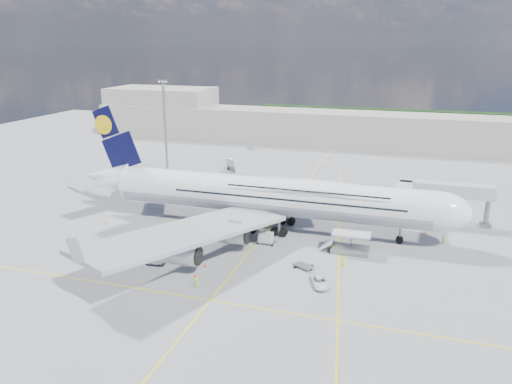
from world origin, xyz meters
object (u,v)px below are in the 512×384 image
(crew_loader, at_px, (333,250))
(cone_wing_right_inner, at_px, (205,265))
(crew_tug, at_px, (196,282))
(crew_van, at_px, (343,261))
(airliner, at_px, (270,195))
(crew_nose, at_px, (443,240))
(cone_tail, at_px, (106,222))
(cargo_loader, at_px, (350,246))
(dolly_nose_near, at_px, (266,238))
(jet_bridge, at_px, (429,193))
(catering_truck_inner, at_px, (275,190))
(dolly_back, at_px, (153,254))
(baggage_tug, at_px, (188,244))
(crew_wing, at_px, (201,236))
(cone_wing_left_inner, at_px, (267,207))
(cone_wing_right_outer, at_px, (195,275))
(dolly_nose_far, at_px, (303,266))
(service_van, at_px, (320,282))
(dolly_row_c, at_px, (155,262))
(catering_truck_outer, at_px, (236,166))
(cone_wing_left_outer, at_px, (257,189))
(cone_nose, at_px, (426,232))
(light_mast, at_px, (165,125))
(dolly_row_a, at_px, (107,258))
(dolly_row_b, at_px, (139,250))

(crew_loader, relative_size, cone_wing_right_inner, 2.54)
(crew_tug, bearing_deg, crew_van, 57.65)
(crew_loader, bearing_deg, crew_van, -37.95)
(airliner, bearing_deg, crew_nose, 3.09)
(cone_tail, bearing_deg, cargo_loader, 0.24)
(cargo_loader, height_order, dolly_nose_near, cargo_loader)
(jet_bridge, distance_m, crew_loader, 25.71)
(crew_van, relative_size, cone_tail, 3.60)
(crew_tug, bearing_deg, catering_truck_inner, 113.59)
(dolly_back, bearing_deg, cargo_loader, 3.35)
(baggage_tug, xyz_separation_m, crew_wing, (1.00, 3.92, 0.21))
(catering_truck_inner, relative_size, cone_wing_left_inner, 11.73)
(airliner, bearing_deg, cone_wing_right_outer, -102.55)
(dolly_nose_far, xyz_separation_m, service_van, (3.69, -5.40, 0.30))
(jet_bridge, bearing_deg, crew_van, -119.01)
(dolly_row_c, xyz_separation_m, catering_truck_outer, (-8.08, 62.44, 1.27))
(catering_truck_outer, height_order, cone_wing_right_inner, catering_truck_outer)
(dolly_nose_far, bearing_deg, crew_tug, -113.62)
(catering_truck_outer, xyz_separation_m, crew_tug, (18.00, -67.86, -0.81))
(cone_wing_left_outer, height_order, cone_wing_right_inner, cone_wing_left_outer)
(jet_bridge, xyz_separation_m, crew_van, (-13.25, -23.88, -5.94))
(crew_wing, height_order, cone_tail, crew_wing)
(dolly_nose_near, bearing_deg, cargo_loader, 3.17)
(cone_nose, bearing_deg, crew_nose, -58.18)
(light_mast, distance_m, dolly_back, 60.66)
(dolly_nose_near, bearing_deg, cone_nose, 27.63)
(dolly_row_a, relative_size, dolly_row_b, 1.09)
(dolly_row_c, distance_m, cone_tail, 23.56)
(cargo_loader, relative_size, dolly_back, 2.56)
(cone_nose, bearing_deg, crew_van, -124.33)
(airliner, relative_size, dolly_row_a, 22.93)
(jet_bridge, xyz_separation_m, dolly_row_b, (-47.62, -29.99, -5.90))
(catering_truck_outer, distance_m, cone_wing_right_outer, 66.80)
(dolly_nose_near, xyz_separation_m, crew_wing, (-11.90, -1.92, -0.28))
(dolly_row_b, bearing_deg, dolly_row_a, -162.19)
(airliner, relative_size, crew_wing, 44.41)
(light_mast, xyz_separation_m, cone_wing_right_inner, (35.02, -55.03, -12.92))
(dolly_nose_near, xyz_separation_m, cone_wing_right_inner, (-6.73, -12.36, -0.88))
(jet_bridge, distance_m, baggage_tug, 48.10)
(dolly_row_b, distance_m, dolly_back, 2.62)
(dolly_row_c, xyz_separation_m, cone_tail, (-18.76, 14.25, -0.08))
(cargo_loader, bearing_deg, crew_nose, 29.31)
(dolly_row_c, distance_m, catering_truck_inner, 43.02)
(dolly_back, height_order, baggage_tug, baggage_tug)
(crew_van, xyz_separation_m, cone_nose, (13.17, 19.29, -0.61))
(crew_loader, xyz_separation_m, cone_wing_right_outer, (-19.29, -15.26, -0.50))
(cargo_loader, relative_size, cone_wing_left_outer, 14.23)
(crew_van, distance_m, cone_wing_right_inner, 22.69)
(airliner, bearing_deg, catering_truck_inner, 102.51)
(dolly_row_a, bearing_deg, cargo_loader, 35.43)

